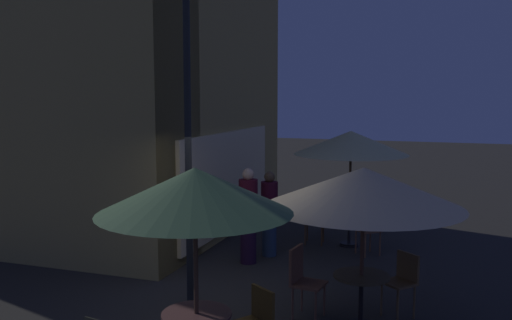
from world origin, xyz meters
TOP-DOWN VIEW (x-y plane):
  - ground_plane at (0.00, 0.00)m, footprint 60.00×60.00m
  - cafe_building at (2.93, 3.74)m, footprint 6.75×7.15m
  - street_lamp_near_corner at (0.09, 0.59)m, footprint 0.36×0.36m
  - cafe_table_0 at (0.09, -1.92)m, footprint 0.75×0.75m
  - cafe_table_2 at (4.06, -1.08)m, footprint 0.72×0.72m
  - patio_umbrella_0 at (0.09, -1.92)m, footprint 2.60×2.60m
  - patio_umbrella_1 at (-1.88, -0.44)m, footprint 2.08×2.08m
  - patio_umbrella_2 at (4.06, -1.08)m, footprint 2.31×2.31m
  - cafe_chair_0 at (0.21, -1.08)m, footprint 0.48×0.48m
  - cafe_chair_1 at (0.68, -2.41)m, footprint 0.55×0.55m
  - cafe_chair_2 at (-1.23, -0.90)m, footprint 0.57×0.57m
  - cafe_chair_3 at (3.97, -0.28)m, footprint 0.47×0.47m
  - cafe_chair_4 at (3.47, -1.60)m, footprint 0.59×0.59m
  - patron_standing_0 at (2.86, 0.25)m, footprint 0.32×0.32m
  - patron_standing_1 at (2.29, 0.48)m, footprint 0.35×0.35m

SIDE VIEW (x-z plane):
  - ground_plane at x=0.00m, z-range 0.00..0.00m
  - cafe_chair_2 at x=-1.23m, z-range 0.09..0.95m
  - cafe_table_0 at x=0.09m, z-range 0.17..0.90m
  - cafe_chair_3 at x=3.97m, z-range 0.09..1.00m
  - cafe_table_2 at x=4.06m, z-range 0.17..0.94m
  - cafe_chair_1 at x=0.68m, z-range 0.11..1.01m
  - cafe_chair_4 at x=3.47m, z-range 0.10..1.08m
  - cafe_chair_0 at x=0.21m, z-range 0.10..1.09m
  - patron_standing_0 at x=2.86m, z-range 0.01..1.65m
  - patron_standing_1 at x=2.29m, z-range 0.01..1.77m
  - patio_umbrella_0 at x=0.09m, z-range 0.82..2.98m
  - patio_umbrella_1 at x=-1.88m, z-range 0.92..3.27m
  - patio_umbrella_2 at x=4.06m, z-range 0.94..3.30m
  - street_lamp_near_corner at x=0.09m, z-range 1.05..5.88m
  - cafe_building at x=2.93m, z-range -0.01..9.77m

